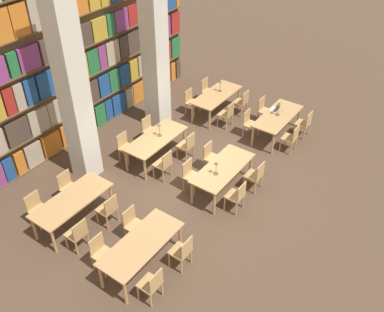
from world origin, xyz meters
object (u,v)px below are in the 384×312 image
at_px(chair_5, 191,175).
at_px(reading_table_4, 156,140).
at_px(reading_table_3, 72,202).
at_px(desk_lamp_1, 279,107).
at_px(chair_16, 164,164).
at_px(chair_15, 68,187).
at_px(desk_lamp_0, 216,166).
at_px(chair_23, 207,90).
at_px(chair_7, 211,157).
at_px(chair_8, 291,138).
at_px(chair_12, 78,234).
at_px(chair_2, 182,251).
at_px(chair_13, 37,208).
at_px(chair_0, 152,284).
at_px(chair_9, 250,123).
at_px(chair_14, 108,209).
at_px(pillar_left, 70,76).
at_px(chair_4, 237,196).
at_px(chair_21, 191,101).
at_px(chair_18, 187,145).
at_px(reading_table_5, 217,96).
at_px(desk_lamp_2, 159,128).
at_px(chair_19, 150,130).
at_px(reading_table_2, 278,118).
at_px(chair_11, 264,110).
at_px(chair_10, 304,123).
at_px(pillar_center, 154,36).
at_px(desk_lamp_3, 220,84).
at_px(chair_1, 101,252).
at_px(reading_table_0, 141,246).
at_px(laptop, 275,109).
at_px(chair_22, 242,102).
at_px(chair_3, 133,224).
at_px(chair_20, 227,114).
at_px(reading_table_1, 223,170).

relative_size(chair_5, reading_table_4, 0.44).
relative_size(reading_table_3, reading_table_4, 1.00).
distance_m(desk_lamp_1, chair_16, 4.04).
bearing_deg(chair_15, chair_5, 133.90).
bearing_deg(desk_lamp_0, chair_23, 36.14).
bearing_deg(reading_table_3, chair_7, -23.50).
distance_m(chair_7, chair_8, 2.59).
distance_m(chair_12, chair_15, 1.71).
xyz_separation_m(chair_2, chair_13, (-0.95, 3.64, 0.00)).
height_order(chair_0, chair_5, same).
relative_size(chair_9, chair_14, 1.00).
height_order(pillar_left, chair_5, pillar_left).
bearing_deg(chair_5, reading_table_4, -107.43).
distance_m(chair_4, chair_21, 4.85).
xyz_separation_m(chair_18, reading_table_5, (2.61, 0.67, 0.20)).
distance_m(pillar_left, reading_table_3, 3.03).
relative_size(chair_7, desk_lamp_2, 2.17).
bearing_deg(chair_2, chair_4, -1.36).
xyz_separation_m(reading_table_3, chair_19, (3.70, 0.70, -0.20)).
relative_size(chair_0, reading_table_2, 0.44).
bearing_deg(chair_11, chair_12, -7.06).
bearing_deg(reading_table_5, chair_10, -81.26).
bearing_deg(chair_13, chair_9, 159.91).
relative_size(chair_7, chair_9, 1.00).
xyz_separation_m(pillar_center, chair_15, (-4.26, -0.49, -2.52)).
bearing_deg(desk_lamp_3, chair_1, -168.03).
bearing_deg(reading_table_0, reading_table_5, 18.96).
distance_m(desk_lamp_0, chair_18, 1.90).
xyz_separation_m(laptop, chair_19, (-2.83, 2.79, -0.32)).
bearing_deg(chair_22, chair_3, -172.97).
bearing_deg(chair_2, chair_12, 113.12).
relative_size(chair_8, chair_21, 1.00).
xyz_separation_m(chair_11, chair_23, (0.04, 2.27, 0.00)).
relative_size(chair_22, chair_23, 1.00).
bearing_deg(chair_0, reading_table_4, 38.05).
bearing_deg(chair_11, chair_15, -20.11).
bearing_deg(chair_20, reading_table_3, 172.75).
xyz_separation_m(chair_1, chair_21, (6.44, 2.19, 0.00)).
distance_m(reading_table_1, chair_9, 2.78).
bearing_deg(reading_table_4, chair_16, -127.46).
distance_m(reading_table_3, reading_table_5, 6.31).
bearing_deg(chair_1, pillar_center, -152.87).
height_order(pillar_center, chair_15, pillar_center).
xyz_separation_m(reading_table_0, chair_14, (0.53, 1.53, -0.20)).
bearing_deg(desk_lamp_0, chair_13, 137.89).
relative_size(chair_9, chair_20, 1.00).
bearing_deg(desk_lamp_3, chair_11, -82.16).
xyz_separation_m(chair_18, chair_23, (3.11, 1.37, 0.00)).
relative_size(chair_7, chair_12, 1.00).
relative_size(chair_16, chair_23, 1.00).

